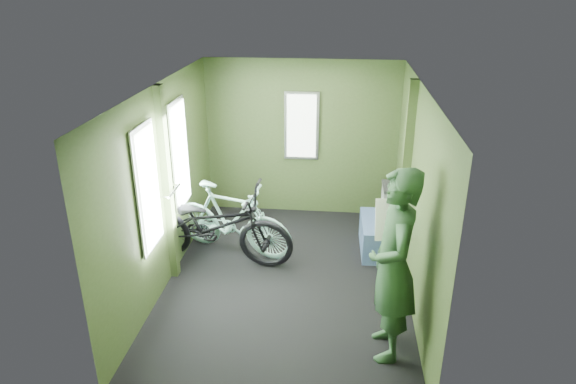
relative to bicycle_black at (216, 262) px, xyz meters
name	(u,v)px	position (x,y,z in m)	size (l,w,h in m)	color
room	(284,166)	(0.91, -0.29, 1.44)	(4.00, 4.02, 2.31)	black
bicycle_black	(216,262)	(0.00, 0.00, 0.00)	(0.70, 2.01, 1.06)	black
bicycle_mint	(233,253)	(0.17, 0.24, 0.00)	(0.47, 1.68, 1.01)	#A2E5D8
passenger	(393,266)	(2.03, -1.45, 0.94)	(0.50, 0.73, 1.87)	#2A4E2E
waste_box	(392,220)	(2.21, 0.47, 0.48)	(0.28, 0.39, 0.95)	gray
bench_seat	(381,232)	(2.09, 0.54, 0.26)	(0.49, 0.86, 0.89)	navy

